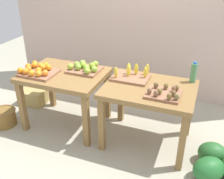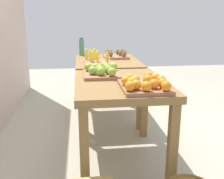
# 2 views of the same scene
# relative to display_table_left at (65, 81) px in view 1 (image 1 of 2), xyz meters

# --- Properties ---
(ground_plane) EXTENTS (8.00, 8.00, 0.00)m
(ground_plane) POSITION_rel_display_table_left_xyz_m (0.56, 0.00, -0.65)
(ground_plane) COLOR #ABA692
(back_wall) EXTENTS (4.40, 0.12, 3.00)m
(back_wall) POSITION_rel_display_table_left_xyz_m (0.56, 1.35, 0.85)
(back_wall) COLOR beige
(back_wall) RESTS_ON ground_plane
(display_table_left) EXTENTS (1.04, 0.80, 0.77)m
(display_table_left) POSITION_rel_display_table_left_xyz_m (0.00, 0.00, 0.00)
(display_table_left) COLOR olive
(display_table_left) RESTS_ON ground_plane
(display_table_right) EXTENTS (1.04, 0.80, 0.77)m
(display_table_right) POSITION_rel_display_table_left_xyz_m (1.12, 0.00, 0.00)
(display_table_right) COLOR olive
(display_table_right) RESTS_ON ground_plane
(orange_bin) EXTENTS (0.45, 0.37, 0.11)m
(orange_bin) POSITION_rel_display_table_left_xyz_m (-0.30, -0.14, 0.16)
(orange_bin) COLOR #99674A
(orange_bin) RESTS_ON display_table_left
(apple_bin) EXTENTS (0.43, 0.35, 0.11)m
(apple_bin) POSITION_rel_display_table_left_xyz_m (0.22, 0.15, 0.16)
(apple_bin) COLOR #99674A
(apple_bin) RESTS_ON display_table_left
(banana_crate) EXTENTS (0.44, 0.32, 0.17)m
(banana_crate) POSITION_rel_display_table_left_xyz_m (0.85, 0.15, 0.15)
(banana_crate) COLOR #99674A
(banana_crate) RESTS_ON display_table_right
(kiwi_bin) EXTENTS (0.36, 0.32, 0.10)m
(kiwi_bin) POSITION_rel_display_table_left_xyz_m (1.31, -0.14, 0.15)
(kiwi_bin) COLOR #99674A
(kiwi_bin) RESTS_ON display_table_right
(water_bottle) EXTENTS (0.07, 0.07, 0.25)m
(water_bottle) POSITION_rel_display_table_left_xyz_m (1.56, 0.32, 0.23)
(water_bottle) COLOR #4C8C59
(water_bottle) RESTS_ON display_table_right
(watermelon_pile) EXTENTS (0.64, 0.64, 0.27)m
(watermelon_pile) POSITION_rel_display_table_left_xyz_m (1.98, -0.26, -0.52)
(watermelon_pile) COLOR #29642D
(watermelon_pile) RESTS_ON ground_plane
(wicker_basket) EXTENTS (0.34, 0.34, 0.23)m
(wicker_basket) POSITION_rel_display_table_left_xyz_m (-0.80, -0.35, -0.54)
(wicker_basket) COLOR brown
(wicker_basket) RESTS_ON ground_plane
(cardboard_produce_box) EXTENTS (0.40, 0.30, 0.22)m
(cardboard_produce_box) POSITION_rel_display_table_left_xyz_m (-0.79, 0.30, -0.54)
(cardboard_produce_box) COLOR tan
(cardboard_produce_box) RESTS_ON ground_plane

